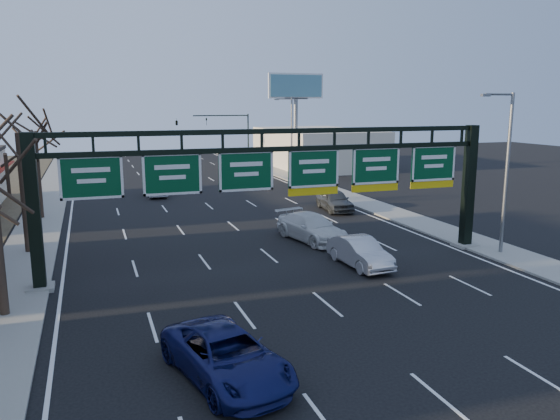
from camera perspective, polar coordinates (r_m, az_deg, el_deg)
name	(u,v)px	position (r m, az deg, el deg)	size (l,w,h in m)	color
ground	(348,321)	(22.05, 7.11, -11.47)	(160.00, 160.00, 0.00)	black
sidewalk_left	(36,233)	(39.25, -24.12, -2.21)	(3.00, 120.00, 0.12)	gray
sidewalk_right	(380,209)	(44.86, 10.44, 0.16)	(3.00, 120.00, 0.12)	gray
lane_markings	(226,220)	(40.17, -5.64, -1.07)	(21.60, 120.00, 0.01)	white
sign_gantry	(283,178)	(28.06, 0.36, 3.31)	(24.60, 1.20, 7.20)	black
building_right_distant	(317,148)	(74.41, 3.87, 6.50)	(12.00, 20.00, 5.00)	beige
tree_mid	(16,114)	(33.37, -25.85, 9.02)	(3.60, 3.60, 9.24)	black
tree_far	(33,117)	(43.33, -24.39, 8.87)	(3.60, 3.60, 8.86)	black
streetlight_near	(505,165)	(32.65, 22.49, 4.37)	(2.15, 0.22, 9.00)	slate
streetlight_far	(291,133)	(62.18, 1.11, 8.01)	(2.15, 0.22, 9.00)	slate
billboard_right	(296,98)	(67.65, 1.67, 11.63)	(7.00, 0.50, 12.00)	slate
traffic_signal_mast	(204,125)	(74.74, -7.92, 8.74)	(10.16, 0.54, 7.00)	black
car_blue_suv	(226,356)	(17.50, -5.62, -14.93)	(2.53, 5.50, 1.53)	#121750
car_silver_sedan	(360,252)	(28.98, 8.34, -4.38)	(1.61, 4.60, 1.52)	#BCBCC1
car_white_wagon	(312,227)	(34.02, 3.32, -1.83)	(2.32, 5.71, 1.66)	silver
car_grey_far	(335,200)	(43.75, 5.72, 1.04)	(1.97, 4.90, 1.67)	#3E4243
car_silver_distant	(157,188)	(51.69, -12.76, 2.31)	(1.65, 4.74, 1.56)	#B9B9BE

